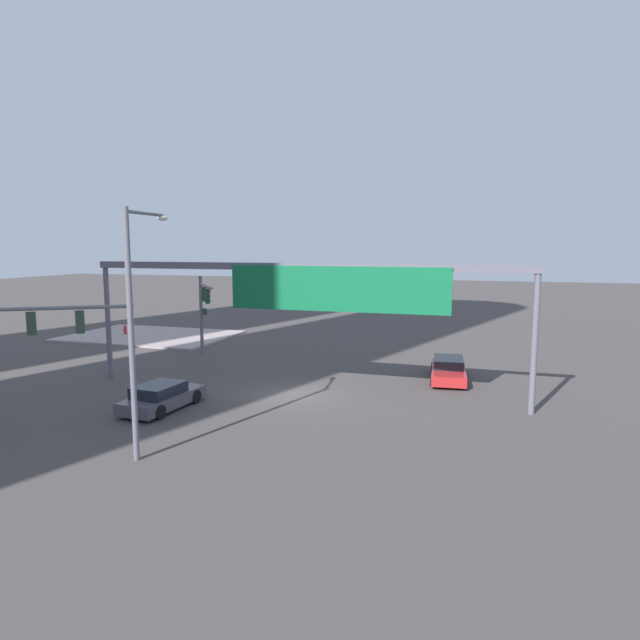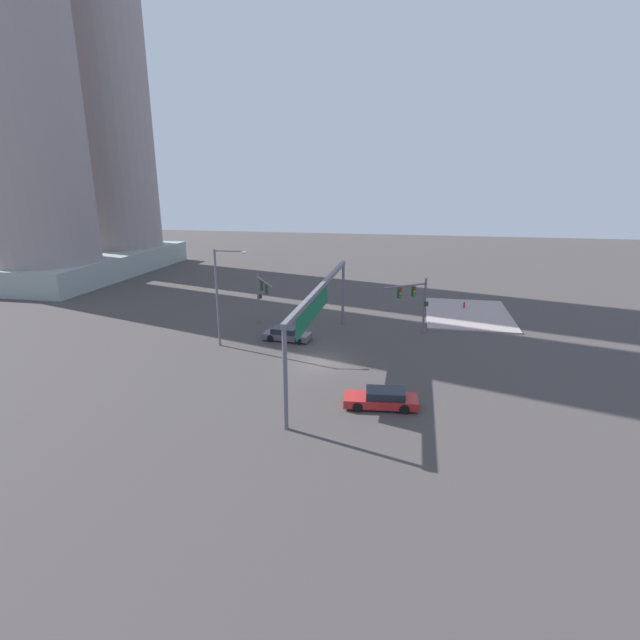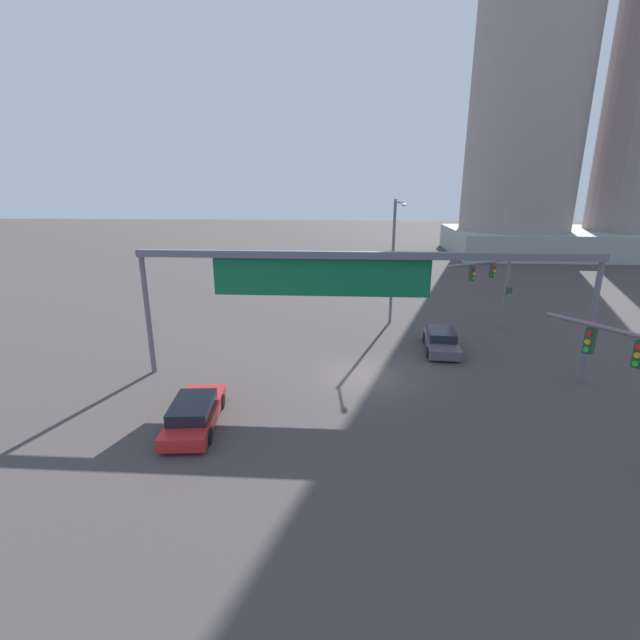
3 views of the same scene
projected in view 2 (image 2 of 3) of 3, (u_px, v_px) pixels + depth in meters
The scene contains 10 objects.
ground_plane at pixel (322, 362), 38.88m from camera, with size 199.63×199.63×0.00m, color #423C3B.
sidewalk_corner at pixel (468, 314), 52.87m from camera, with size 13.06×9.02×0.15m, color gray.
traffic_signal_near_corner at pixel (262, 291), 47.51m from camera, with size 5.03×3.14×5.23m.
traffic_signal_opposite_side at pixel (415, 297), 45.16m from camera, with size 3.08×4.15×5.37m.
streetlamp_curved_arm at pixel (220, 291), 41.43m from camera, with size 0.55×2.94×8.67m.
overhead_sign_gantry at pixel (319, 299), 36.68m from camera, with size 22.62×0.43×6.57m.
highrise_twin_tower at pixel (57, 34), 66.46m from camera, with size 33.87×16.52×68.87m.
sedan_car_approaching at pixel (382, 399), 31.03m from camera, with size 2.25×4.93×1.21m.
sedan_car_waiting_far at pixel (287, 334), 44.14m from camera, with size 2.16×4.43×1.21m.
fire_hydrant_on_curb at pixel (464, 305), 54.98m from camera, with size 0.33×0.22×0.71m.
Camera 2 is at (-35.69, -7.01, 14.16)m, focal length 26.77 mm.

